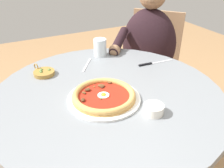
% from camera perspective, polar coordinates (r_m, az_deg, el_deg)
% --- Properties ---
extents(dining_table, '(1.02, 1.02, 0.73)m').
position_cam_1_polar(dining_table, '(1.11, -0.98, -8.13)').
color(dining_table, gray).
rests_on(dining_table, ground).
extents(pizza_on_plate, '(0.30, 0.30, 0.04)m').
position_cam_1_polar(pizza_on_plate, '(0.97, -2.01, -2.99)').
color(pizza_on_plate, white).
rests_on(pizza_on_plate, dining_table).
extents(water_glass, '(0.07, 0.07, 0.10)m').
position_cam_1_polar(water_glass, '(1.37, -2.94, 8.69)').
color(water_glass, silver).
rests_on(water_glass, dining_table).
extents(steak_knife, '(0.02, 0.21, 0.01)m').
position_cam_1_polar(steak_knife, '(1.29, 9.46, 4.98)').
color(steak_knife, silver).
rests_on(steak_knife, dining_table).
extents(ramekin_capers, '(0.08, 0.08, 0.04)m').
position_cam_1_polar(ramekin_capers, '(0.90, 10.15, -6.00)').
color(ramekin_capers, white).
rests_on(ramekin_capers, dining_table).
extents(olive_pan, '(0.12, 0.10, 0.04)m').
position_cam_1_polar(olive_pan, '(1.21, -16.34, 2.70)').
color(olive_pan, olive).
rests_on(olive_pan, dining_table).
extents(fork_utensil, '(0.14, 0.10, 0.00)m').
position_cam_1_polar(fork_utensil, '(1.27, -6.18, 4.66)').
color(fork_utensil, '#BCBCC1').
rests_on(fork_utensil, dining_table).
extents(diner_person, '(0.44, 0.58, 1.10)m').
position_cam_1_polar(diner_person, '(1.74, 8.31, 3.13)').
color(diner_person, '#282833').
rests_on(diner_person, ground).
extents(cafe_chair_diner, '(0.60, 0.60, 0.87)m').
position_cam_1_polar(cafe_chair_diner, '(1.85, 9.65, 6.15)').
color(cafe_chair_diner, '#957050').
rests_on(cafe_chair_diner, ground).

